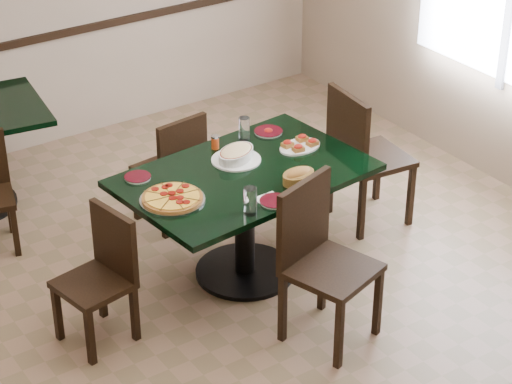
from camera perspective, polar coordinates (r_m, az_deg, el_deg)
floor at (r=6.28m, az=-0.87°, el=-6.34°), size 5.50×5.50×0.00m
room_shell at (r=7.52m, az=-1.68°, el=10.06°), size 5.50×5.50×5.50m
main_table at (r=6.24m, az=-0.66°, el=-0.34°), size 1.60×1.11×0.75m
chair_far at (r=6.85m, az=-4.67°, el=1.53°), size 0.44×0.44×0.84m
chair_near at (r=5.74m, az=3.63°, el=-3.47°), size 0.57×0.57×0.99m
chair_right at (r=6.85m, az=6.02°, el=2.39°), size 0.51×0.51×1.00m
chair_left at (r=5.83m, az=-8.75°, el=-4.46°), size 0.44×0.44×0.82m
pepperoni_pizza at (r=5.86m, az=-4.81°, el=-0.35°), size 0.39×0.39×0.04m
lasagna_casserole at (r=6.27m, az=-1.15°, el=2.18°), size 0.33×0.32×0.09m
bread_basket at (r=6.04m, az=2.44°, el=0.93°), size 0.24×0.18×0.09m
bruschetta_platter at (r=6.44m, az=2.52°, el=2.73°), size 0.32×0.23×0.05m
side_plate_near at (r=5.83m, az=1.09°, el=-0.52°), size 0.18×0.18×0.02m
side_plate_far_r at (r=6.64m, az=0.71°, el=3.48°), size 0.19×0.19×0.03m
side_plate_far_l at (r=6.13m, az=-6.78°, el=0.85°), size 0.16×0.16×0.02m
napkin_setting at (r=5.86m, az=0.82°, el=-0.44°), size 0.15×0.15×0.01m
water_glass_a at (r=6.52m, az=-0.68°, el=3.64°), size 0.07×0.07×0.16m
water_glass_b at (r=5.68m, az=-0.34°, el=-0.52°), size 0.08×0.08×0.17m
pepper_shaker at (r=6.42m, az=-2.35°, el=2.88°), size 0.05×0.05×0.09m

